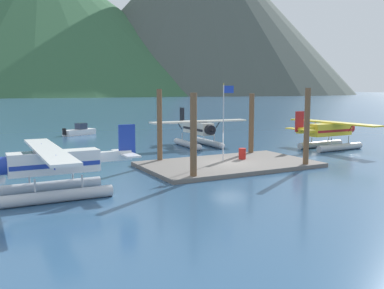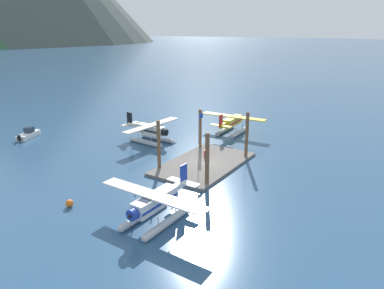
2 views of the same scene
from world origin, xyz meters
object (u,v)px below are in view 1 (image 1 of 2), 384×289
Objects in this scene: seaplane_white_port_aft at (54,169)px; seaplane_yellow_stbd_fwd at (330,133)px; fuel_drum at (242,154)px; boat_white_open_north at (80,131)px; flagpole at (225,113)px; seaplane_cream_bow_right at (198,131)px.

seaplane_yellow_stbd_fwd is at bearing 13.73° from seaplane_white_port_aft.
boat_white_open_north is (-6.58, 27.28, -0.25)m from fuel_drum.
boat_white_open_north is (-4.88, 27.30, -3.56)m from flagpole.
seaplane_yellow_stbd_fwd is at bearing -35.68° from seaplane_cream_bow_right.
seaplane_cream_bow_right and seaplane_yellow_stbd_fwd have the same top height.
seaplane_white_port_aft is 2.28× the size of boat_white_open_north.
seaplane_white_port_aft is at bearing -166.27° from seaplane_yellow_stbd_fwd.
seaplane_white_port_aft is at bearing -139.48° from seaplane_cream_bow_right.
seaplane_white_port_aft is at bearing -163.03° from flagpole.
seaplane_white_port_aft is (-16.84, -14.39, 0.00)m from seaplane_cream_bow_right.
fuel_drum is 28.07m from boat_white_open_north.
seaplane_white_port_aft is 32.66m from boat_white_open_north.
seaplane_cream_bow_right is at bearing 72.41° from flagpole.
seaplane_cream_bow_right is at bearing -64.54° from boat_white_open_north.
flagpole reaches higher than seaplane_yellow_stbd_fwd.
seaplane_yellow_stbd_fwd is (27.52, 6.72, 0.00)m from seaplane_white_port_aft.
seaplane_cream_bow_right is 1.00× the size of seaplane_white_port_aft.
seaplane_cream_bow_right is 13.15m from seaplane_yellow_stbd_fwd.
seaplane_yellow_stbd_fwd is 31.08m from boat_white_open_north.
boat_white_open_north is (-18.80, 24.73, -1.09)m from seaplane_yellow_stbd_fwd.
seaplane_cream_bow_right is at bearing 144.32° from seaplane_yellow_stbd_fwd.
seaplane_yellow_stbd_fwd reaches higher than fuel_drum.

